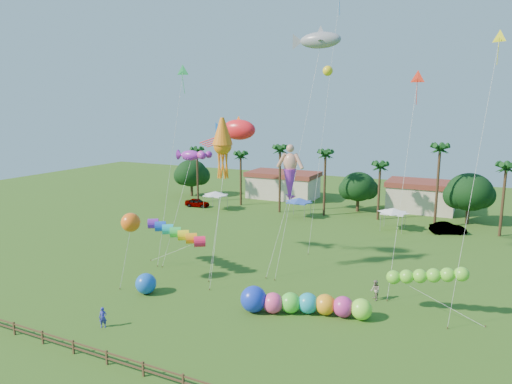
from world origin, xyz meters
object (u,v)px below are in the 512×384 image
at_px(spectator_b, 375,290).
at_px(blue_ball, 146,284).
at_px(car_b, 448,228).
at_px(caterpillar_inflatable, 300,303).
at_px(car_a, 197,203).
at_px(spectator_a, 103,317).

height_order(spectator_b, blue_ball, blue_ball).
bearing_deg(car_b, caterpillar_inflatable, 139.95).
height_order(car_a, spectator_b, spectator_b).
distance_m(car_a, spectator_b, 42.49).
bearing_deg(blue_ball, car_a, 115.99).
height_order(car_b, blue_ball, blue_ball).
height_order(car_b, caterpillar_inflatable, caterpillar_inflatable).
distance_m(spectator_a, blue_ball, 6.62).
relative_size(spectator_a, caterpillar_inflatable, 0.15).
distance_m(caterpillar_inflatable, blue_ball, 14.06).
bearing_deg(spectator_a, spectator_b, 7.30).
bearing_deg(car_b, blue_ball, 121.62).
height_order(car_b, spectator_a, spectator_a).
relative_size(car_a, caterpillar_inflatable, 0.39).
distance_m(car_b, spectator_b, 25.79).
xyz_separation_m(car_a, caterpillar_inflatable, (29.65, -30.12, 0.20)).
relative_size(spectator_a, blue_ball, 0.85).
height_order(car_a, spectator_a, spectator_a).
bearing_deg(caterpillar_inflatable, spectator_b, 30.16).
height_order(car_a, blue_ball, blue_ball).
bearing_deg(caterpillar_inflatable, car_a, 117.02).
xyz_separation_m(car_a, spectator_b, (34.55, -24.73, 0.19)).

